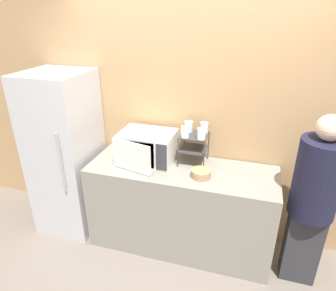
# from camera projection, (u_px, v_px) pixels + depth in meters

# --- Properties ---
(ground_plane) EXTENTS (12.00, 12.00, 0.00)m
(ground_plane) POSITION_uv_depth(u_px,v_px,m) (172.00, 263.00, 3.01)
(ground_plane) COLOR #6B6056
(wall_back) EXTENTS (8.00, 0.06, 2.60)m
(wall_back) POSITION_uv_depth(u_px,v_px,m) (191.00, 119.00, 3.07)
(wall_back) COLOR tan
(wall_back) RESTS_ON ground_plane
(counter) EXTENTS (1.84, 0.66, 0.91)m
(counter) POSITION_uv_depth(u_px,v_px,m) (181.00, 207.00, 3.10)
(counter) COLOR gray
(counter) RESTS_ON ground_plane
(microwave) EXTENTS (0.54, 0.52, 0.30)m
(microwave) POSITION_uv_depth(u_px,v_px,m) (147.00, 147.00, 3.00)
(microwave) COLOR silver
(microwave) RESTS_ON counter
(dish_rack) EXTENTS (0.26, 0.26, 0.30)m
(dish_rack) POSITION_uv_depth(u_px,v_px,m) (194.00, 143.00, 2.93)
(dish_rack) COLOR #333333
(dish_rack) RESTS_ON counter
(glass_front_left) EXTENTS (0.08, 0.08, 0.11)m
(glass_front_left) POSITION_uv_depth(u_px,v_px,m) (185.00, 132.00, 2.82)
(glass_front_left) COLOR silver
(glass_front_left) RESTS_ON dish_rack
(glass_back_right) EXTENTS (0.08, 0.08, 0.11)m
(glass_back_right) POSITION_uv_depth(u_px,v_px,m) (204.00, 128.00, 2.93)
(glass_back_right) COLOR silver
(glass_back_right) RESTS_ON dish_rack
(glass_front_right) EXTENTS (0.08, 0.08, 0.11)m
(glass_front_right) POSITION_uv_depth(u_px,v_px,m) (201.00, 134.00, 2.78)
(glass_front_right) COLOR silver
(glass_front_right) RESTS_ON dish_rack
(glass_back_left) EXTENTS (0.08, 0.08, 0.11)m
(glass_back_left) POSITION_uv_depth(u_px,v_px,m) (188.00, 126.00, 2.96)
(glass_back_left) COLOR silver
(glass_back_left) RESTS_ON dish_rack
(bowl) EXTENTS (0.18, 0.18, 0.07)m
(bowl) POSITION_uv_depth(u_px,v_px,m) (201.00, 174.00, 2.75)
(bowl) COLOR #AD7F56
(bowl) RESTS_ON counter
(person) EXTENTS (0.38, 0.38, 1.62)m
(person) POSITION_uv_depth(u_px,v_px,m) (313.00, 197.00, 2.50)
(person) COLOR #2D2D33
(person) RESTS_ON ground_plane
(refrigerator) EXTENTS (0.63, 0.68, 1.77)m
(refrigerator) POSITION_uv_depth(u_px,v_px,m) (66.00, 154.00, 3.26)
(refrigerator) COLOR #B7B7BC
(refrigerator) RESTS_ON ground_plane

